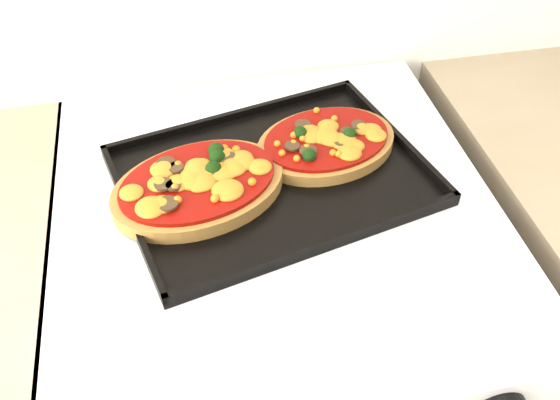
{
  "coord_description": "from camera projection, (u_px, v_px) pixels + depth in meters",
  "views": [
    {
      "loc": [
        -0.14,
        1.09,
        1.49
      ],
      "look_at": [
        -0.02,
        1.68,
        0.92
      ],
      "focal_mm": 40.0,
      "sensor_mm": 36.0,
      "label": 1
    }
  ],
  "objects": [
    {
      "name": "pizza_left",
      "position": [
        198.0,
        184.0,
        0.82
      ],
      "size": [
        0.27,
        0.23,
        0.03
      ],
      "primitive_type": null,
      "rotation": [
        0.0,
        0.0,
        0.28
      ],
      "color": "olive",
      "rests_on": "baking_tray"
    },
    {
      "name": "stove",
      "position": [
        275.0,
        373.0,
        1.16
      ],
      "size": [
        0.6,
        0.6,
        0.91
      ],
      "primitive_type": "cube",
      "color": "silver",
      "rests_on": "floor"
    },
    {
      "name": "baking_tray",
      "position": [
        273.0,
        174.0,
        0.86
      ],
      "size": [
        0.46,
        0.39,
        0.02
      ],
      "primitive_type": "cube",
      "rotation": [
        0.0,
        0.0,
        0.23
      ],
      "color": "black",
      "rests_on": "stove"
    },
    {
      "name": "pizza_right",
      "position": [
        326.0,
        141.0,
        0.89
      ],
      "size": [
        0.23,
        0.19,
        0.03
      ],
      "primitive_type": null,
      "rotation": [
        0.0,
        0.0,
        0.23
      ],
      "color": "olive",
      "rests_on": "baking_tray"
    }
  ]
}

